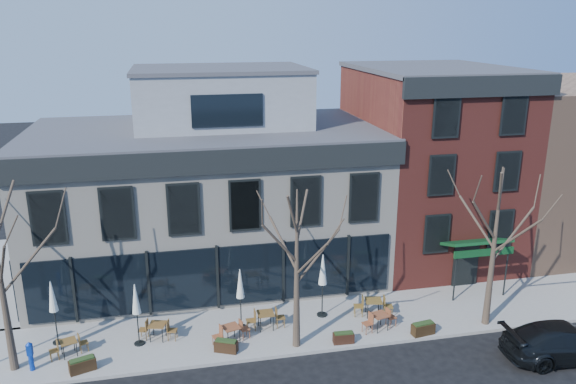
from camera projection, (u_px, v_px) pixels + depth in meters
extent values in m
plane|color=black|center=(219.00, 312.00, 27.35)|extent=(120.00, 120.00, 0.00)
cube|color=gray|center=(293.00, 326.00, 25.96)|extent=(33.50, 4.70, 0.15)
cube|color=gray|center=(3.00, 279.00, 30.71)|extent=(4.50, 12.00, 0.15)
cube|color=beige|center=(208.00, 203.00, 30.87)|extent=(18.00, 10.00, 8.00)
cube|color=#47474C|center=(205.00, 130.00, 29.70)|extent=(18.30, 10.30, 0.30)
cube|color=black|center=(213.00, 162.00, 25.05)|extent=(18.30, 0.25, 1.10)
cube|color=black|center=(21.00, 147.00, 28.03)|extent=(0.25, 10.30, 1.10)
cube|color=black|center=(217.00, 277.00, 26.74)|extent=(17.20, 0.12, 3.00)
cube|color=black|center=(33.00, 259.00, 28.74)|extent=(0.12, 7.50, 3.00)
cube|color=gray|center=(221.00, 98.00, 30.38)|extent=(9.00, 6.50, 3.00)
cube|color=maroon|center=(429.00, 165.00, 33.02)|extent=(8.00, 10.00, 11.00)
cube|color=#47474C|center=(436.00, 69.00, 31.41)|extent=(8.20, 10.20, 0.25)
cube|color=black|center=(484.00, 86.00, 26.75)|extent=(8.20, 0.25, 1.00)
cube|color=#0D3A19|center=(476.00, 242.00, 28.30)|extent=(3.20, 1.66, 0.67)
cube|color=black|center=(465.00, 266.00, 29.52)|extent=(1.40, 0.10, 2.50)
cube|color=#8C664C|center=(565.00, 161.00, 36.09)|extent=(12.00, 12.00, 10.00)
cone|color=#382B21|center=(0.00, 279.00, 21.47)|extent=(0.34, 0.34, 7.92)
cylinder|color=#382B21|center=(29.00, 261.00, 21.70)|extent=(2.23, 0.50, 2.48)
cylinder|color=#382B21|center=(3.00, 266.00, 20.39)|extent=(1.03, 2.04, 2.28)
cone|color=#382B21|center=(297.00, 271.00, 23.23)|extent=(0.34, 0.34, 7.04)
cylinder|color=#382B21|center=(318.00, 256.00, 23.43)|extent=(2.00, 0.46, 2.21)
cylinder|color=#382B21|center=(283.00, 243.00, 23.69)|extent=(0.93, 1.84, 1.91)
cylinder|color=#382B21|center=(280.00, 244.00, 22.43)|extent=(1.61, 0.68, 1.97)
cylinder|color=#382B21|center=(311.00, 259.00, 22.27)|extent=(0.93, 1.83, 2.03)
cone|color=#382B21|center=(494.00, 248.00, 24.95)|extent=(0.34, 0.34, 7.48)
cylinder|color=#382B21|center=(513.00, 234.00, 25.16)|extent=(2.12, 0.48, 2.35)
cylinder|color=#382B21|center=(476.00, 222.00, 25.44)|extent=(0.98, 1.94, 2.03)
cylinder|color=#382B21|center=(484.00, 221.00, 24.10)|extent=(1.71, 0.71, 2.09)
cylinder|color=#382B21|center=(517.00, 236.00, 23.93)|extent=(0.98, 1.94, 2.16)
imported|color=black|center=(565.00, 341.00, 23.40)|extent=(5.37, 2.41, 1.53)
cylinder|color=#0B3098|center=(32.00, 363.00, 22.43)|extent=(0.19, 0.19, 0.68)
cube|color=#0B3098|center=(30.00, 350.00, 22.26)|extent=(0.23, 0.20, 0.49)
cone|color=#0B3098|center=(29.00, 343.00, 22.17)|extent=(0.25, 0.25, 0.12)
cube|color=brown|center=(68.00, 341.00, 23.33)|extent=(0.81, 0.81, 0.04)
cylinder|color=black|center=(64.00, 353.00, 23.09)|extent=(0.04, 0.04, 0.65)
cylinder|color=black|center=(77.00, 349.00, 23.35)|extent=(0.04, 0.04, 0.65)
cylinder|color=black|center=(61.00, 347.00, 23.51)|extent=(0.04, 0.04, 0.65)
cylinder|color=black|center=(74.00, 344.00, 23.76)|extent=(0.04, 0.04, 0.65)
cube|color=brown|center=(157.00, 324.00, 24.51)|extent=(0.85, 0.85, 0.04)
cylinder|color=black|center=(150.00, 335.00, 24.37)|extent=(0.04, 0.04, 0.71)
cylinder|color=black|center=(162.00, 335.00, 24.34)|extent=(0.04, 0.04, 0.71)
cylinder|color=black|center=(153.00, 328.00, 24.90)|extent=(0.04, 0.04, 0.71)
cylinder|color=black|center=(166.00, 329.00, 24.87)|extent=(0.04, 0.04, 0.71)
cube|color=brown|center=(231.00, 327.00, 24.30)|extent=(0.87, 0.87, 0.04)
cylinder|color=black|center=(228.00, 339.00, 24.05)|extent=(0.04, 0.04, 0.71)
cylinder|color=black|center=(240.00, 336.00, 24.31)|extent=(0.04, 0.04, 0.71)
cylinder|color=black|center=(223.00, 333.00, 24.51)|extent=(0.04, 0.04, 0.71)
cylinder|color=black|center=(235.00, 330.00, 24.77)|extent=(0.04, 0.04, 0.71)
cube|color=brown|center=(266.00, 313.00, 25.38)|extent=(0.74, 0.74, 0.04)
cylinder|color=black|center=(260.00, 325.00, 25.16)|extent=(0.04, 0.04, 0.75)
cylinder|color=black|center=(273.00, 323.00, 25.28)|extent=(0.04, 0.04, 0.75)
cylinder|color=black|center=(258.00, 318.00, 25.70)|extent=(0.04, 0.04, 0.75)
cylinder|color=black|center=(271.00, 317.00, 25.82)|extent=(0.04, 0.04, 0.75)
cube|color=brown|center=(380.00, 315.00, 25.30)|extent=(0.85, 0.85, 0.04)
cylinder|color=black|center=(378.00, 326.00, 25.05)|extent=(0.04, 0.04, 0.72)
cylinder|color=black|center=(388.00, 324.00, 25.29)|extent=(0.04, 0.04, 0.72)
cylinder|color=black|center=(371.00, 321.00, 25.54)|extent=(0.04, 0.04, 0.72)
cylinder|color=black|center=(381.00, 318.00, 25.77)|extent=(0.04, 0.04, 0.72)
cube|color=brown|center=(374.00, 300.00, 26.49)|extent=(0.90, 0.90, 0.04)
cylinder|color=black|center=(368.00, 311.00, 26.32)|extent=(0.04, 0.04, 0.78)
cylinder|color=black|center=(381.00, 311.00, 26.32)|extent=(0.04, 0.04, 0.78)
cylinder|color=black|center=(366.00, 305.00, 26.90)|extent=(0.04, 0.04, 0.78)
cylinder|color=black|center=(379.00, 305.00, 26.90)|extent=(0.04, 0.04, 0.78)
cylinder|color=black|center=(58.00, 342.00, 24.43)|extent=(0.47, 0.47, 0.06)
cylinder|color=black|center=(55.00, 319.00, 24.09)|extent=(0.05, 0.05, 2.35)
cone|color=silver|center=(52.00, 296.00, 23.78)|extent=(0.39, 0.39, 1.39)
cylinder|color=black|center=(139.00, 343.00, 24.33)|extent=(0.45, 0.45, 0.06)
cylinder|color=black|center=(138.00, 321.00, 24.01)|extent=(0.05, 0.05, 2.27)
cone|color=silver|center=(136.00, 299.00, 23.71)|extent=(0.37, 0.37, 1.34)
cylinder|color=black|center=(241.00, 327.00, 25.66)|extent=(0.46, 0.46, 0.06)
cylinder|color=black|center=(241.00, 305.00, 25.33)|extent=(0.05, 0.05, 2.32)
cone|color=silver|center=(240.00, 283.00, 25.03)|extent=(0.38, 0.38, 1.37)
cylinder|color=black|center=(322.00, 315.00, 26.72)|extent=(0.50, 0.50, 0.07)
cylinder|color=black|center=(322.00, 292.00, 26.37)|extent=(0.06, 0.06, 2.50)
cone|color=silver|center=(323.00, 269.00, 26.04)|extent=(0.41, 0.41, 1.48)
cube|color=black|center=(82.00, 365.00, 22.38)|extent=(1.10, 0.72, 0.51)
cube|color=#1E3314|center=(82.00, 359.00, 22.30)|extent=(0.98, 0.61, 0.08)
cube|color=black|center=(226.00, 346.00, 23.72)|extent=(1.05, 0.75, 0.49)
cube|color=#1E3314|center=(226.00, 341.00, 23.64)|extent=(0.93, 0.64, 0.08)
cube|color=black|center=(343.00, 338.00, 24.38)|extent=(0.92, 0.41, 0.45)
cube|color=#1E3314|center=(344.00, 333.00, 24.31)|extent=(0.83, 0.33, 0.07)
cube|color=black|center=(423.00, 329.00, 25.03)|extent=(1.09, 0.57, 0.52)
cube|color=#1E3314|center=(423.00, 323.00, 24.95)|extent=(0.97, 0.47, 0.08)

